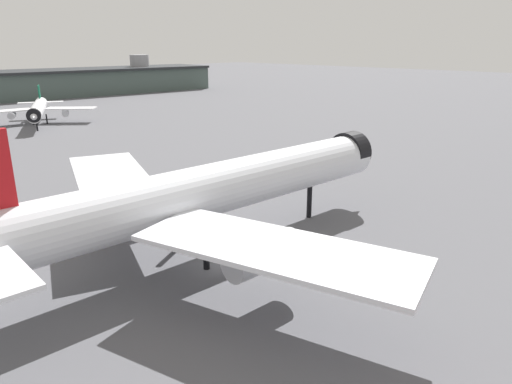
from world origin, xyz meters
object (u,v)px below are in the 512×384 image
object	(u,v)px
airliner_near_gate	(205,192)
airliner_far_taxiway	(38,109)
traffic_cone_near_nose	(287,172)
baggage_tug_wing	(219,169)

from	to	relation	value
airliner_near_gate	airliner_far_taxiway	distance (m)	121.74
airliner_far_taxiway	traffic_cone_near_nose	size ratio (longest dim) A/B	67.80
airliner_near_gate	baggage_tug_wing	distance (m)	40.92
airliner_near_gate	baggage_tug_wing	size ratio (longest dim) A/B	19.69
airliner_far_taxiway	baggage_tug_wing	bearing A→B (deg)	26.41
airliner_near_gate	airliner_far_taxiway	xyz separation A→B (m)	(28.20, 118.39, -3.23)
baggage_tug_wing	traffic_cone_near_nose	distance (m)	14.60
baggage_tug_wing	airliner_near_gate	bearing A→B (deg)	76.67
baggage_tug_wing	traffic_cone_near_nose	size ratio (longest dim) A/B	6.16
airliner_near_gate	airliner_far_taxiway	bearing A→B (deg)	80.91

